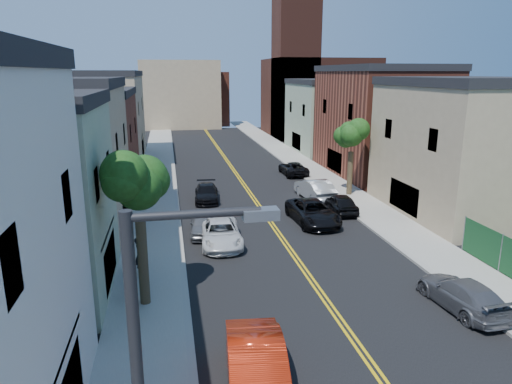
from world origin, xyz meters
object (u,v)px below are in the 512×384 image
pedestrian_left (140,255)px  grey_car_left (203,223)px  silver_car_right (315,189)px  black_suv_lane (313,212)px  white_pickup (221,233)px  dark_car_right_far (293,168)px  red_sedan (257,371)px  black_car_right (340,203)px  grey_car_right (462,294)px  black_car_left (207,193)px

pedestrian_left → grey_car_left: bearing=-38.4°
silver_car_right → black_suv_lane: 6.05m
white_pickup → dark_car_right_far: (9.30, 17.91, -0.04)m
red_sedan → black_car_right: 20.71m
red_sedan → grey_car_right: size_ratio=1.12×
red_sedan → white_pickup: bearing=93.4°
white_pickup → grey_car_right: (9.30, -9.62, -0.02)m
red_sedan → grey_car_left: size_ratio=1.27×
white_pickup → black_suv_lane: (6.58, 2.89, 0.07)m
black_suv_lane → red_sedan: bearing=-115.9°
black_car_left → black_car_right: 10.54m
black_car_right → black_suv_lane: 3.37m
red_sedan → silver_car_right: size_ratio=1.02×
grey_car_left → black_car_left: bearing=87.7°
white_pickup → black_car_right: size_ratio=1.22×
silver_car_right → grey_car_left: bearing=30.4°
grey_car_right → pedestrian_left: pedestrian_left is taller
white_pickup → black_suv_lane: 7.18m
black_car_right → pedestrian_left: (-13.75, -8.51, 0.40)m
black_car_left → black_car_right: (9.30, -4.97, 0.05)m
red_sedan → black_car_left: size_ratio=1.17×
grey_car_right → black_suv_lane: bearing=-82.6°
grey_car_left → red_sedan: bearing=-84.3°
black_car_right → dark_car_right_far: size_ratio=0.87×
black_car_left → black_suv_lane: bearing=-42.2°
black_car_left → pedestrian_left: 14.20m
red_sedan → silver_car_right: bearing=73.0°
white_pickup → black_car_right: bearing=29.7°
red_sedan → silver_car_right: (8.97, 22.02, -0.02)m
grey_car_right → black_car_right: bearing=-94.9°
black_car_right → red_sedan: bearing=63.6°
black_car_right → black_suv_lane: black_suv_lane is taller
grey_car_right → black_suv_lane: 12.80m
grey_car_left → dark_car_right_far: 18.84m
black_car_right → dark_car_right_far: bearing=-88.4°
silver_car_right → pedestrian_left: (-13.01, -12.24, 0.26)m
red_sedan → pedestrian_left: 10.58m
dark_car_right_far → silver_car_right: bearing=85.1°
black_car_left → dark_car_right_far: bearing=45.3°
grey_car_left → grey_car_right: size_ratio=0.88×
pedestrian_left → black_car_left: bearing=-24.3°
black_car_right → silver_car_right: silver_car_right is taller
black_car_right → grey_car_right: bearing=91.6°
black_car_left → black_car_right: black_car_right is taller
grey_car_left → black_car_right: bearing=19.6°
black_car_left → white_pickup: bearing=-85.6°
grey_car_left → dark_car_right_far: size_ratio=0.87×
grey_car_right → red_sedan: bearing=16.4°
grey_car_left → black_suv_lane: black_suv_lane is taller
white_pickup → pedestrian_left: pedestrian_left is taller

